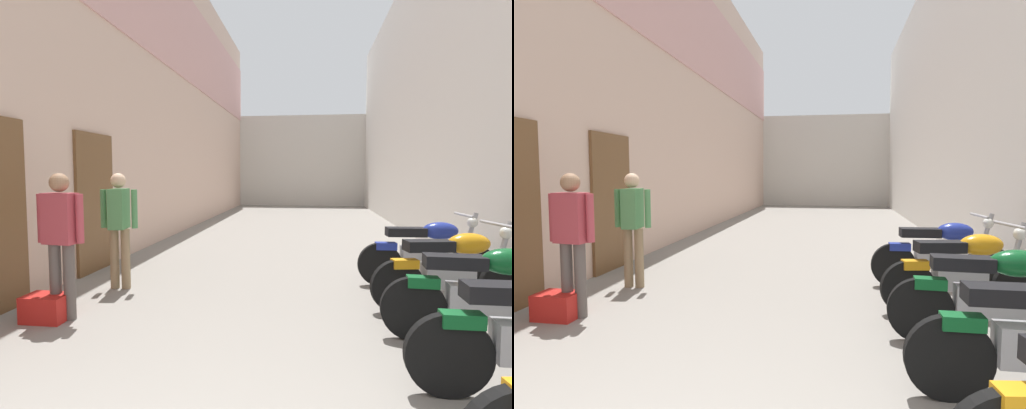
% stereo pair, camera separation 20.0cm
% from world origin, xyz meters
% --- Properties ---
extents(ground_plane, '(35.50, 35.50, 0.00)m').
position_xyz_m(ground_plane, '(0.00, 7.75, 0.00)').
color(ground_plane, gray).
extents(building_left, '(0.45, 19.50, 7.38)m').
position_xyz_m(building_left, '(-3.18, 9.70, 3.72)').
color(building_left, beige).
rests_on(building_left, ground).
extents(building_right, '(0.45, 19.50, 6.98)m').
position_xyz_m(building_right, '(3.19, 9.75, 3.49)').
color(building_right, silver).
rests_on(building_right, ground).
extents(building_far_end, '(8.98, 2.00, 4.34)m').
position_xyz_m(building_far_end, '(0.00, 20.50, 2.17)').
color(building_far_end, beige).
rests_on(building_far_end, ground).
extents(motorcycle_third, '(1.85, 0.58, 1.04)m').
position_xyz_m(motorcycle_third, '(2.05, 3.32, 0.50)').
color(motorcycle_third, black).
rests_on(motorcycle_third, ground).
extents(motorcycle_fourth, '(1.84, 0.58, 1.04)m').
position_xyz_m(motorcycle_fourth, '(2.05, 4.23, 0.50)').
color(motorcycle_fourth, black).
rests_on(motorcycle_fourth, ground).
extents(motorcycle_fifth, '(1.85, 0.58, 1.04)m').
position_xyz_m(motorcycle_fifth, '(2.05, 5.29, 0.50)').
color(motorcycle_fifth, black).
rests_on(motorcycle_fifth, ground).
extents(pedestrian_mid_alley, '(0.52, 0.24, 1.57)m').
position_xyz_m(pedestrian_mid_alley, '(-2.18, 3.44, 0.92)').
color(pedestrian_mid_alley, '#564C47').
rests_on(pedestrian_mid_alley, ground).
extents(pedestrian_further_down, '(0.52, 0.36, 1.57)m').
position_xyz_m(pedestrian_further_down, '(-2.11, 4.66, 0.92)').
color(pedestrian_further_down, '#8C7251').
rests_on(pedestrian_further_down, ground).
extents(plastic_crate, '(0.44, 0.32, 0.28)m').
position_xyz_m(plastic_crate, '(-2.32, 3.37, 0.14)').
color(plastic_crate, red).
rests_on(plastic_crate, ground).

